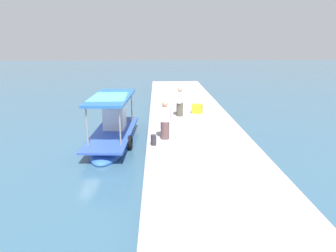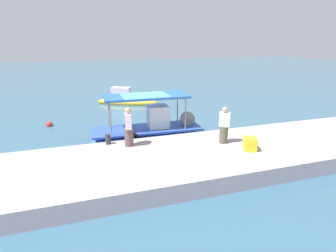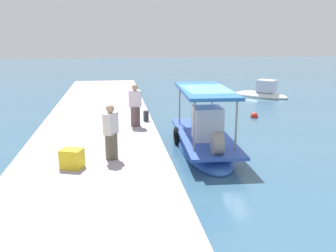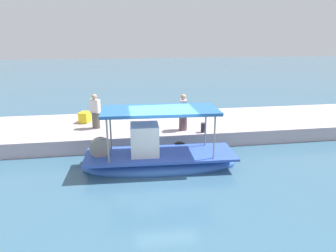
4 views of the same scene
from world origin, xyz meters
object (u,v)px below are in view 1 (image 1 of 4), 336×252
at_px(main_fishing_boat, 114,135).
at_px(cargo_crate, 197,109).
at_px(mooring_bollard, 154,140).
at_px(fisherman_by_crate, 165,122).
at_px(fisherman_near_bollard, 180,103).

xyz_separation_m(main_fishing_boat, cargo_crate, (3.35, -4.78, 0.57)).
distance_m(main_fishing_boat, mooring_bollard, 3.29).
bearing_deg(mooring_bollard, main_fishing_boat, 40.43).
height_order(fisherman_by_crate, cargo_crate, fisherman_by_crate).
distance_m(main_fishing_boat, fisherman_by_crate, 3.26).
relative_size(mooring_bollard, cargo_crate, 0.77).
bearing_deg(cargo_crate, main_fishing_boat, 125.04).
height_order(main_fishing_boat, mooring_bollard, main_fishing_boat).
relative_size(fisherman_near_bollard, fisherman_by_crate, 0.97).
height_order(fisherman_near_bollard, fisherman_by_crate, fisherman_by_crate).
xyz_separation_m(main_fishing_boat, mooring_bollard, (-2.47, -2.11, 0.52)).
bearing_deg(main_fishing_boat, fisherman_by_crate, -121.04).
relative_size(main_fishing_boat, fisherman_near_bollard, 3.68).
bearing_deg(fisherman_near_bollard, mooring_bollard, 163.52).
bearing_deg(fisherman_by_crate, main_fishing_boat, 58.96).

